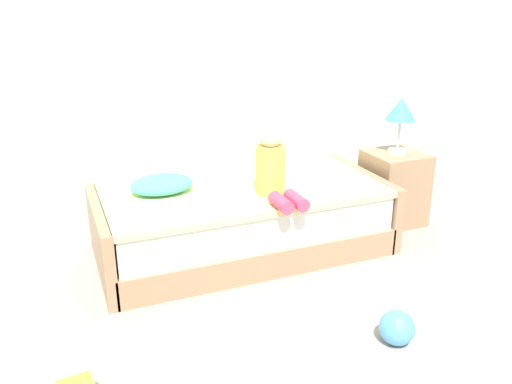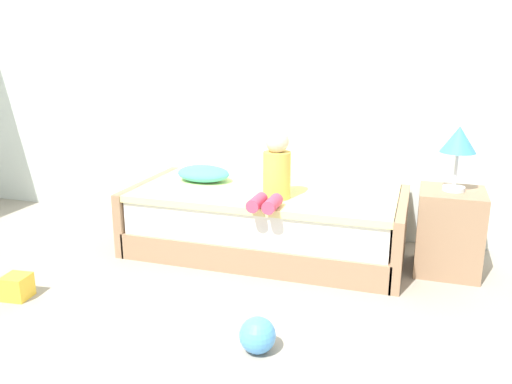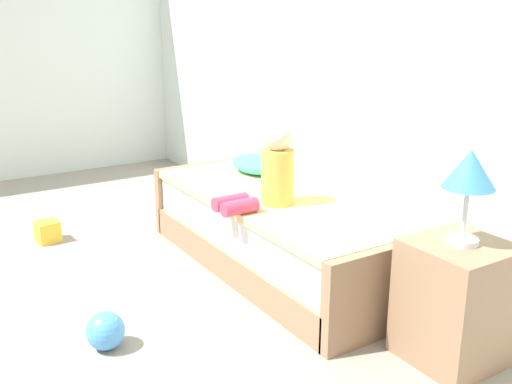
{
  "view_description": "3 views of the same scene",
  "coord_description": "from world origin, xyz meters",
  "px_view_note": "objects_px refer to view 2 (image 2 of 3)",
  "views": [
    {
      "loc": [
        -1.57,
        -1.32,
        1.79
      ],
      "look_at": [
        -0.31,
        1.75,
        0.55
      ],
      "focal_mm": 36.78,
      "sensor_mm": 36.0,
      "label": 1
    },
    {
      "loc": [
        0.79,
        -1.68,
        1.55
      ],
      "look_at": [
        -0.31,
        1.75,
        0.55
      ],
      "focal_mm": 36.33,
      "sensor_mm": 36.0,
      "label": 2
    },
    {
      "loc": [
        2.7,
        -0.14,
        1.63
      ],
      "look_at": [
        -0.31,
        1.75,
        0.55
      ],
      "focal_mm": 41.51,
      "sensor_mm": 36.0,
      "label": 3
    }
  ],
  "objects_px": {
    "nightstand": "(449,231)",
    "table_lamp": "(459,143)",
    "pillow": "(203,174)",
    "bed": "(266,221)",
    "toy_ball": "(257,335)",
    "toy_block": "(17,287)",
    "child_figure": "(275,172)"
  },
  "relations": [
    {
      "from": "toy_ball",
      "to": "nightstand",
      "type": "bearing_deg",
      "value": 55.27
    },
    {
      "from": "nightstand",
      "to": "table_lamp",
      "type": "distance_m",
      "value": 0.64
    },
    {
      "from": "nightstand",
      "to": "toy_block",
      "type": "relative_size",
      "value": 3.86
    },
    {
      "from": "toy_ball",
      "to": "toy_block",
      "type": "distance_m",
      "value": 1.66
    },
    {
      "from": "pillow",
      "to": "toy_block",
      "type": "bearing_deg",
      "value": -117.76
    },
    {
      "from": "bed",
      "to": "toy_ball",
      "type": "xyz_separation_m",
      "value": [
        0.37,
        -1.38,
        -0.15
      ]
    },
    {
      "from": "table_lamp",
      "to": "child_figure",
      "type": "distance_m",
      "value": 1.26
    },
    {
      "from": "nightstand",
      "to": "child_figure",
      "type": "bearing_deg",
      "value": -167.82
    },
    {
      "from": "nightstand",
      "to": "pillow",
      "type": "xyz_separation_m",
      "value": [
        -1.92,
        0.07,
        0.26
      ]
    },
    {
      "from": "nightstand",
      "to": "table_lamp",
      "type": "bearing_deg",
      "value": 180.0
    },
    {
      "from": "toy_ball",
      "to": "table_lamp",
      "type": "bearing_deg",
      "value": 55.27
    },
    {
      "from": "bed",
      "to": "table_lamp",
      "type": "distance_m",
      "value": 1.52
    },
    {
      "from": "pillow",
      "to": "toy_ball",
      "type": "distance_m",
      "value": 1.81
    },
    {
      "from": "bed",
      "to": "table_lamp",
      "type": "height_order",
      "value": "table_lamp"
    },
    {
      "from": "nightstand",
      "to": "toy_ball",
      "type": "bearing_deg",
      "value": -124.73
    },
    {
      "from": "child_figure",
      "to": "pillow",
      "type": "distance_m",
      "value": 0.79
    },
    {
      "from": "nightstand",
      "to": "table_lamp",
      "type": "relative_size",
      "value": 1.33
    },
    {
      "from": "table_lamp",
      "to": "toy_ball",
      "type": "bearing_deg",
      "value": -124.73
    },
    {
      "from": "pillow",
      "to": "toy_block",
      "type": "height_order",
      "value": "pillow"
    },
    {
      "from": "toy_block",
      "to": "bed",
      "type": "bearing_deg",
      "value": 44.6
    },
    {
      "from": "table_lamp",
      "to": "bed",
      "type": "bearing_deg",
      "value": -178.57
    },
    {
      "from": "pillow",
      "to": "toy_ball",
      "type": "relative_size",
      "value": 2.25
    },
    {
      "from": "bed",
      "to": "child_figure",
      "type": "xyz_separation_m",
      "value": [
        0.14,
        -0.23,
        0.46
      ]
    },
    {
      "from": "bed",
      "to": "child_figure",
      "type": "distance_m",
      "value": 0.53
    },
    {
      "from": "toy_ball",
      "to": "pillow",
      "type": "bearing_deg",
      "value": 122.39
    },
    {
      "from": "bed",
      "to": "toy_ball",
      "type": "distance_m",
      "value": 1.43
    },
    {
      "from": "bed",
      "to": "child_figure",
      "type": "bearing_deg",
      "value": -59.34
    },
    {
      "from": "table_lamp",
      "to": "pillow",
      "type": "xyz_separation_m",
      "value": [
        -1.92,
        0.07,
        -0.37
      ]
    },
    {
      "from": "toy_ball",
      "to": "toy_block",
      "type": "relative_size",
      "value": 1.26
    },
    {
      "from": "child_figure",
      "to": "toy_ball",
      "type": "relative_size",
      "value": 2.61
    },
    {
      "from": "table_lamp",
      "to": "child_figure",
      "type": "xyz_separation_m",
      "value": [
        -1.21,
        -0.26,
        -0.23
      ]
    },
    {
      "from": "nightstand",
      "to": "toy_block",
      "type": "height_order",
      "value": "nightstand"
    }
  ]
}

